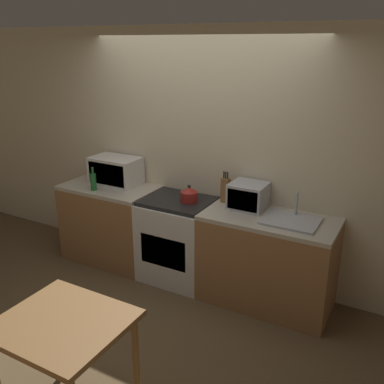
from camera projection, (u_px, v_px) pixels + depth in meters
The scene contains 12 objects.
ground_plane at pixel (149, 312), 4.07m from camera, with size 16.00×16.00×0.00m, color brown.
wall_back at pixel (201, 156), 4.51m from camera, with size 10.00×0.06×2.60m.
counter_left_run at pixel (112, 223), 4.96m from camera, with size 1.07×0.62×0.90m.
counter_right_run at pixel (267, 261), 4.10m from camera, with size 1.25×0.62×0.90m.
stove_range at pixel (178, 239), 4.55m from camera, with size 0.73×0.62×0.90m.
kettle at pixel (189, 194), 4.32m from camera, with size 0.18×0.18×0.18m.
microwave at pixel (116, 171), 4.85m from camera, with size 0.55×0.35×0.31m.
bottle at pixel (93, 181), 4.65m from camera, with size 0.06×0.06×0.26m.
knife_block at pixel (225, 190), 4.29m from camera, with size 0.08×0.06×0.32m.
toaster_oven at pixel (248, 196), 4.14m from camera, with size 0.34×0.32×0.25m.
sink_basin at pixel (291, 220), 3.86m from camera, with size 0.50×0.41×0.24m.
dining_table at pixel (64, 335), 2.75m from camera, with size 0.80×0.71×0.76m.
Camera 1 is at (2.03, -2.83, 2.43)m, focal length 40.00 mm.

